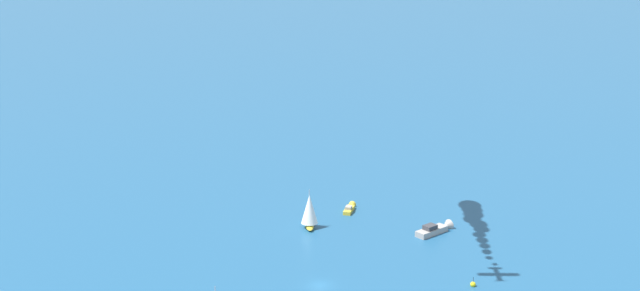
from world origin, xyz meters
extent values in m
plane|color=#1E517A|center=(0.00, 0.00, 0.00)|extent=(2000.00, 2000.00, 0.00)
cube|color=gold|center=(-39.76, -16.94, 0.46)|extent=(6.08, 3.60, 0.93)
cone|color=gold|center=(-43.12, -18.07, 0.46)|extent=(1.99, 2.23, 1.85)
cube|color=gray|center=(-39.35, -16.80, 1.27)|extent=(2.39, 2.05, 0.69)
cube|color=#9E9993|center=(-37.21, 7.00, 0.68)|extent=(8.97, 5.03, 1.37)
cone|color=#9E9993|center=(-42.22, 8.47, 0.68)|extent=(2.87, 3.24, 2.73)
cube|color=#38383D|center=(-36.59, 6.82, 1.88)|extent=(3.48, 2.94, 1.03)
ellipsoid|color=gold|center=(-25.45, -19.39, 0.50)|extent=(6.97, 5.92, 1.01)
cylinder|color=#B2B2B7|center=(-25.89, -19.71, 5.14)|extent=(0.14, 0.14, 8.27)
cone|color=white|center=(-25.17, -19.18, 4.73)|extent=(5.54, 5.54, 7.03)
sphere|color=yellow|center=(-16.14, 25.80, 0.39)|extent=(1.10, 1.10, 1.10)
cylinder|color=black|center=(-16.14, 25.80, 1.44)|extent=(0.08, 0.08, 1.00)
camera|label=1|loc=(120.48, 77.62, 67.96)|focal=44.02mm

